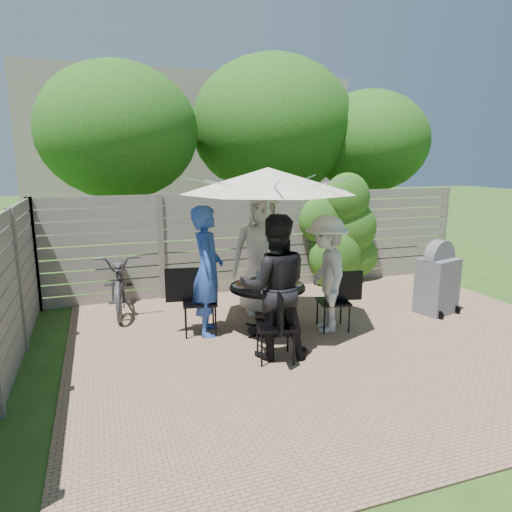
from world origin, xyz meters
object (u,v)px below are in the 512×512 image
object	(u,v)px
person_left	(208,271)
plate_right	(293,283)
syrup_jug	(263,279)
coffee_cup	(273,277)
chair_front	(276,339)
glass_front	(277,286)
person_front	(275,287)
umbrella	(268,180)
chair_right	(334,313)
plate_left	(242,284)
glass_left	(249,283)
bicycle	(120,280)
bbq_grill	(437,281)
chair_left	(199,314)
person_right	(326,274)
glass_right	(285,278)
person_back	(262,254)
glass_back	(258,276)
chair_back	(261,295)
patio_table	(267,300)
plate_back	(265,277)
plate_front	(270,291)

from	to	relation	value
person_left	plate_right	bearing A→B (deg)	-90.00
syrup_jug	coffee_cup	world-z (taller)	syrup_jug
chair_front	glass_front	bearing A→B (deg)	-10.94
person_front	glass_front	size ratio (longest dim) A/B	12.79
umbrella	syrup_jug	bearing A→B (deg)	125.69
chair_right	plate_left	size ratio (longest dim) A/B	3.34
glass_front	glass_left	bearing A→B (deg)	142.50
bicycle	bbq_grill	distance (m)	5.07
chair_left	person_left	bearing A→B (deg)	-4.94
umbrella	person_right	bearing A→B (deg)	-14.50
glass_right	bicycle	world-z (taller)	bicycle
coffee_cup	umbrella	bearing A→B (deg)	-128.95
person_front	coffee_cup	distance (m)	1.07
umbrella	glass_right	distance (m)	1.42
chair_front	person_back	bearing A→B (deg)	-2.52
bbq_grill	person_back	bearing A→B (deg)	143.99
chair_front	plate_left	xyz separation A→B (m)	(-0.11, 1.03, 0.43)
plate_right	glass_back	world-z (taller)	glass_back
umbrella	person_back	world-z (taller)	umbrella
umbrella	chair_back	size ratio (longest dim) A/B	3.41
glass_front	person_back	bearing A→B (deg)	80.99
patio_table	glass_back	distance (m)	0.39
umbrella	glass_back	bearing A→B (deg)	97.50
umbrella	syrup_jug	world-z (taller)	umbrella
coffee_cup	bbq_grill	distance (m)	2.70
plate_right	glass_back	bearing A→B (deg)	136.31
plate_right	person_front	bearing A→B (deg)	-127.95
plate_right	plate_left	bearing A→B (deg)	165.50
chair_back	plate_back	xyz separation A→B (m)	(-0.15, -0.59, 0.45)
patio_table	glass_right	bearing A→B (deg)	7.50
umbrella	plate_front	bearing A→B (deg)	-104.50
glass_right	glass_back	bearing A→B (deg)	142.50
glass_front	person_left	bearing A→B (deg)	149.98
plate_left	coffee_cup	bearing A→B (deg)	11.06
chair_left	glass_right	distance (m)	1.32
glass_left	glass_front	distance (m)	0.40
person_right	plate_left	distance (m)	1.20
person_front	person_right	size ratio (longest dim) A/B	1.07
plate_left	syrup_jug	distance (m)	0.31
chair_right	person_right	distance (m)	0.59
person_left	syrup_jug	world-z (taller)	person_left
glass_back	glass_right	distance (m)	0.40
person_left	glass_back	world-z (taller)	person_left
glass_back	glass_front	bearing A→B (deg)	-82.50
patio_table	bicycle	world-z (taller)	bicycle
chair_left	syrup_jug	distance (m)	1.02
chair_left	person_left	size ratio (longest dim) A/B	0.53
glass_right	bbq_grill	world-z (taller)	bbq_grill
patio_table	person_right	bearing A→B (deg)	-14.50
glass_right	coffee_cup	bearing A→B (deg)	129.70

